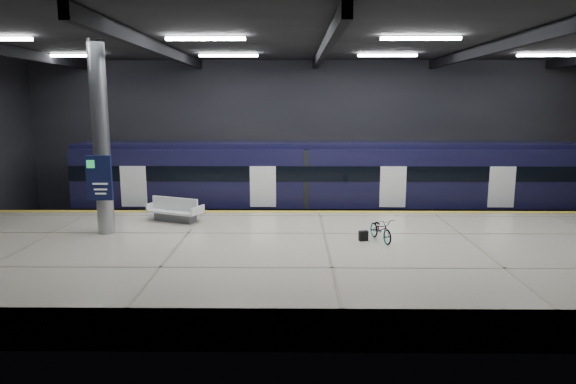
{
  "coord_description": "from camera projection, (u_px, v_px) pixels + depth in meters",
  "views": [
    {
      "loc": [
        -1.13,
        -19.28,
        5.81
      ],
      "look_at": [
        -1.35,
        1.5,
        2.2
      ],
      "focal_mm": 32.0,
      "sensor_mm": 36.0,
      "label": 1
    }
  ],
  "objects": [
    {
      "name": "pannier_bag",
      "position": [
        363.0,
        236.0,
        17.76
      ],
      "size": [
        0.33,
        0.25,
        0.35
      ],
      "primitive_type": "cube",
      "rotation": [
        0.0,
        0.0,
        0.25
      ],
      "color": "black",
      "rests_on": "platform"
    },
    {
      "name": "ground",
      "position": [
        322.0,
        254.0,
        19.98
      ],
      "size": [
        30.0,
        30.0,
        0.0
      ],
      "primitive_type": "plane",
      "color": "black",
      "rests_on": "ground"
    },
    {
      "name": "rails",
      "position": [
        316.0,
        220.0,
        25.39
      ],
      "size": [
        30.0,
        1.52,
        0.16
      ],
      "color": "gray",
      "rests_on": "ground"
    },
    {
      "name": "room_shell",
      "position": [
        324.0,
        106.0,
        19.0
      ],
      "size": [
        30.1,
        16.1,
        8.05
      ],
      "color": "black",
      "rests_on": "ground"
    },
    {
      "name": "safety_strip",
      "position": [
        319.0,
        212.0,
        22.5
      ],
      "size": [
        30.0,
        0.4,
        0.01
      ],
      "primitive_type": "cube",
      "color": "gold",
      "rests_on": "platform"
    },
    {
      "name": "bench",
      "position": [
        175.0,
        213.0,
        20.66
      ],
      "size": [
        2.39,
        1.71,
        0.98
      ],
      "rotation": [
        0.0,
        0.0,
        -0.41
      ],
      "color": "#595B60",
      "rests_on": "platform"
    },
    {
      "name": "info_column",
      "position": [
        101.0,
        141.0,
        18.29
      ],
      "size": [
        0.9,
        0.78,
        6.9
      ],
      "color": "#9EA0A5",
      "rests_on": "platform"
    },
    {
      "name": "train",
      "position": [
        363.0,
        181.0,
        25.02
      ],
      "size": [
        29.4,
        2.84,
        3.79
      ],
      "color": "black",
      "rests_on": "ground"
    },
    {
      "name": "bicycle",
      "position": [
        381.0,
        229.0,
        17.71
      ],
      "size": [
        0.97,
        1.65,
        0.82
      ],
      "primitive_type": "imported",
      "rotation": [
        0.0,
        0.0,
        0.29
      ],
      "color": "#99999E",
      "rests_on": "platform"
    },
    {
      "name": "platform",
      "position": [
        326.0,
        260.0,
        17.42
      ],
      "size": [
        30.0,
        11.0,
        1.1
      ],
      "primitive_type": "cube",
      "color": "#B4AD99",
      "rests_on": "ground"
    }
  ]
}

